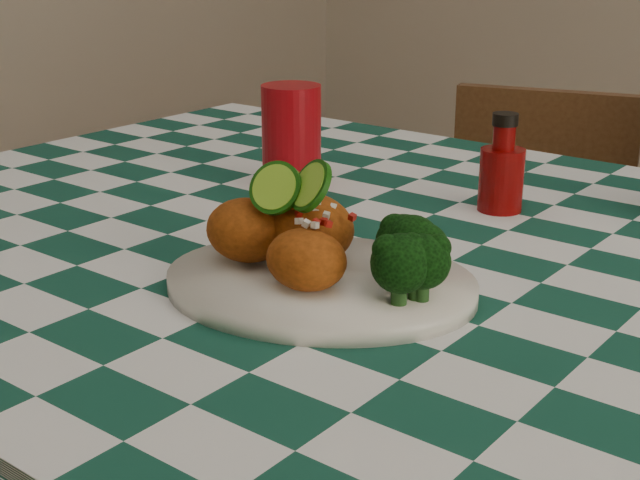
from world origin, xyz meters
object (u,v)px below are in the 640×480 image
Objects in this scene: plate at (320,284)px; red_tumbler at (292,137)px; fried_chicken_pile at (301,219)px; ketchup_bottle at (502,163)px; wooden_chair_left at (518,306)px.

red_tumbler is at bearing 134.03° from plate.
fried_chicken_pile and ketchup_bottle have the same top height.
wooden_chair_left is (-0.18, 0.90, -0.45)m from fried_chicken_pile.
plate is 2.48× the size of ketchup_bottle.
fried_chicken_pile is 0.36m from ketchup_bottle.
red_tumbler is 0.29m from ketchup_bottle.
fried_chicken_pile is 1.02m from wooden_chair_left.
red_tumbler reaches higher than ketchup_bottle.
ketchup_bottle reaches higher than wooden_chair_left.
plate is 0.36m from ketchup_bottle.
red_tumbler is at bearing 131.37° from fried_chicken_pile.
red_tumbler is 0.17× the size of wooden_chair_left.
fried_chicken_pile is 1.19× the size of red_tumbler.
ketchup_bottle is at bearing 84.35° from fried_chicken_pile.
red_tumbler is 1.13× the size of ketchup_bottle.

